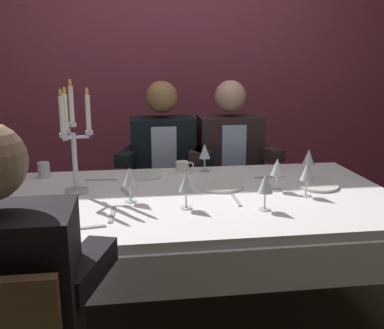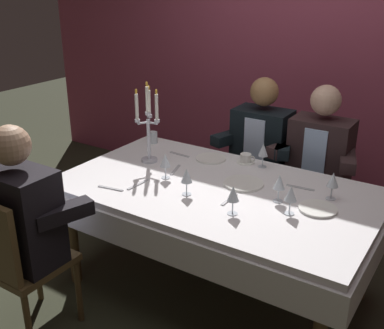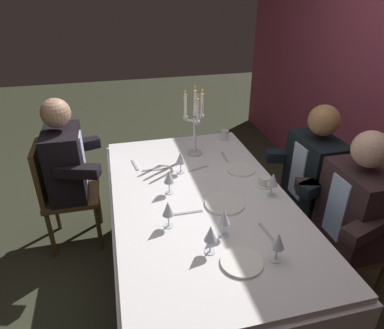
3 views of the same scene
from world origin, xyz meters
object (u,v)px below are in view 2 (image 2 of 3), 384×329
Objects in this scene: wine_glass_4 at (279,182)px; dining_table at (216,204)px; wine_glass_3 at (263,151)px; wine_glass_2 at (187,176)px; seated_diner_2 at (320,155)px; dinner_plate_0 at (318,209)px; seated_diner_0 at (20,216)px; candelabra at (148,127)px; wine_glass_5 at (333,181)px; wine_glass_1 at (165,161)px; dinner_plate_1 at (211,158)px; wine_glass_0 at (233,195)px; water_tumbler_0 at (153,137)px; dinner_plate_2 at (243,183)px; wine_glass_6 at (291,194)px; seated_diner_1 at (262,143)px; coffee_cup_0 at (246,159)px.

dining_table is at bearing -177.09° from wine_glass_4.
wine_glass_3 is 1.00× the size of wine_glass_4.
seated_diner_2 reaches higher than wine_glass_2.
dinner_plate_0 is 0.17× the size of seated_diner_0.
candelabra is 3.37× the size of wine_glass_5.
candelabra reaches higher than dinner_plate_0.
wine_glass_1 is 0.27m from wine_glass_2.
seated_diner_0 is (-1.33, -1.10, -0.12)m from wine_glass_5.
seated_diner_2 reaches higher than dinner_plate_1.
wine_glass_0 is at bearing -23.39° from candelabra.
water_tumbler_0 is at bearing 171.41° from wine_glass_5.
candelabra reaches higher than dinner_plate_2.
seated_diner_2 is (0.25, 0.44, -0.12)m from wine_glass_3.
wine_glass_2 is at bearing -170.49° from wine_glass_6.
wine_glass_1 is (-0.95, -0.10, 0.11)m from dinner_plate_0.
seated_diner_1 and seated_diner_2 have the same top height.
dinner_plate_2 is at bearing -169.71° from wine_glass_5.
dinner_plate_2 is at bearing 108.55° from wine_glass_0.
wine_glass_2 is 1.88× the size of water_tumbler_0.
wine_glass_3 reaches higher than coffee_cup_0.
seated_diner_0 reaches higher than coffee_cup_0.
wine_glass_3 is 0.13× the size of seated_diner_2.
dinner_plate_2 is (0.72, 0.01, -0.24)m from candelabra.
dinner_plate_0 is 1.28× the size of wine_glass_5.
dinner_plate_0 is 1.61m from seated_diner_0.
wine_glass_2 is 0.93m from seated_diner_0.
seated_diner_1 reaches higher than wine_glass_4.
water_tumbler_0 is at bearing 133.89° from wine_glass_1.
candelabra reaches higher than wine_glass_4.
wine_glass_6 reaches higher than water_tumbler_0.
seated_diner_2 reaches higher than wine_glass_5.
wine_glass_6 is 1.24× the size of coffee_cup_0.
seated_diner_1 reaches higher than dining_table.
wine_glass_2 is at bearing -156.83° from wine_glass_4.
wine_glass_4 is at bearing 6.22° from wine_glass_1.
seated_diner_0 is (0.11, -1.32, -0.05)m from water_tumbler_0.
dinner_plate_2 is 1.50× the size of wine_glass_3.
dinner_plate_0 is at bearing -37.67° from wine_glass_3.
dinner_plate_0 is 1.59× the size of coffee_cup_0.
seated_diner_1 is (0.48, 0.77, -0.25)m from candelabra.
dinner_plate_0 is 1.28× the size of wine_glass_1.
seated_diner_0 is at bearing -95.77° from candelabra.
water_tumbler_0 is (-0.81, 0.43, 0.16)m from dining_table.
wine_glass_6 is at bearing -80.67° from seated_diner_2.
wine_glass_0 is 0.76m from coffee_cup_0.
wine_glass_1 is at bearing -169.97° from dining_table.
wine_glass_0 reaches higher than dinner_plate_2.
wine_glass_0 is 1.14m from seated_diner_0.
seated_diner_1 is (-0.51, 0.87, -0.12)m from wine_glass_4.
wine_glass_2 is at bearing -106.72° from wine_glass_3.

